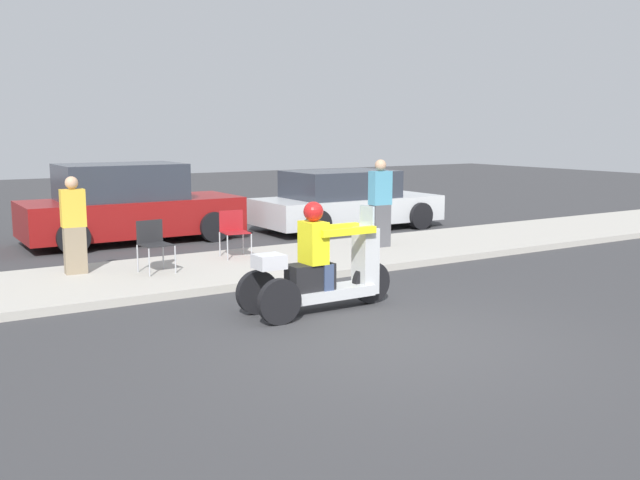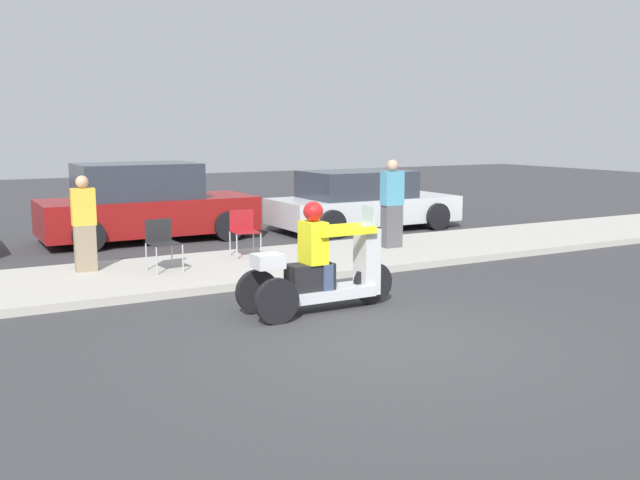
{
  "view_description": "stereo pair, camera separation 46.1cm",
  "coord_description": "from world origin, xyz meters",
  "px_view_note": "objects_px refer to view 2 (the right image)",
  "views": [
    {
      "loc": [
        -4.89,
        -6.19,
        2.39
      ],
      "look_at": [
        -0.03,
        1.59,
        0.95
      ],
      "focal_mm": 40.0,
      "sensor_mm": 36.0,
      "label": 1
    },
    {
      "loc": [
        -4.49,
        -6.43,
        2.39
      ],
      "look_at": [
        -0.03,
        1.59,
        0.95
      ],
      "focal_mm": 40.0,
      "sensor_mm": 36.0,
      "label": 2
    }
  ],
  "objects_px": {
    "spectator_with_child": "(392,205)",
    "spectator_far_back": "(84,225)",
    "motorcycle_trike": "(320,272)",
    "folding_chair_set_back": "(243,228)",
    "parked_car_lot_center": "(145,205)",
    "parked_car_lot_right": "(362,202)",
    "folding_chair_curbside": "(161,239)"
  },
  "relations": [
    {
      "from": "folding_chair_curbside",
      "to": "parked_car_lot_right",
      "type": "height_order",
      "value": "parked_car_lot_right"
    },
    {
      "from": "motorcycle_trike",
      "to": "spectator_with_child",
      "type": "height_order",
      "value": "spectator_with_child"
    },
    {
      "from": "motorcycle_trike",
      "to": "parked_car_lot_right",
      "type": "bearing_deg",
      "value": 53.56
    },
    {
      "from": "spectator_with_child",
      "to": "parked_car_lot_right",
      "type": "height_order",
      "value": "spectator_with_child"
    },
    {
      "from": "parked_car_lot_right",
      "to": "motorcycle_trike",
      "type": "bearing_deg",
      "value": -126.44
    },
    {
      "from": "motorcycle_trike",
      "to": "folding_chair_curbside",
      "type": "height_order",
      "value": "motorcycle_trike"
    },
    {
      "from": "motorcycle_trike",
      "to": "spectator_with_child",
      "type": "bearing_deg",
      "value": 43.52
    },
    {
      "from": "motorcycle_trike",
      "to": "folding_chair_curbside",
      "type": "bearing_deg",
      "value": 110.87
    },
    {
      "from": "spectator_far_back",
      "to": "folding_chair_curbside",
      "type": "xyz_separation_m",
      "value": [
        1.09,
        -0.53,
        -0.24
      ]
    },
    {
      "from": "motorcycle_trike",
      "to": "folding_chair_set_back",
      "type": "relative_size",
      "value": 2.66
    },
    {
      "from": "folding_chair_set_back",
      "to": "folding_chair_curbside",
      "type": "distance_m",
      "value": 1.76
    },
    {
      "from": "spectator_far_back",
      "to": "folding_chair_curbside",
      "type": "height_order",
      "value": "spectator_far_back"
    },
    {
      "from": "spectator_with_child",
      "to": "parked_car_lot_center",
      "type": "bearing_deg",
      "value": 133.57
    },
    {
      "from": "spectator_far_back",
      "to": "folding_chair_set_back",
      "type": "bearing_deg",
      "value": 0.72
    },
    {
      "from": "folding_chair_set_back",
      "to": "parked_car_lot_right",
      "type": "distance_m",
      "value": 4.86
    },
    {
      "from": "parked_car_lot_center",
      "to": "motorcycle_trike",
      "type": "bearing_deg",
      "value": -87.09
    },
    {
      "from": "spectator_far_back",
      "to": "folding_chair_curbside",
      "type": "distance_m",
      "value": 1.23
    },
    {
      "from": "folding_chair_curbside",
      "to": "spectator_far_back",
      "type": "bearing_deg",
      "value": 154.22
    },
    {
      "from": "folding_chair_curbside",
      "to": "parked_car_lot_center",
      "type": "bearing_deg",
      "value": 78.15
    },
    {
      "from": "spectator_with_child",
      "to": "parked_car_lot_center",
      "type": "xyz_separation_m",
      "value": [
        -3.71,
        3.9,
        -0.16
      ]
    },
    {
      "from": "spectator_far_back",
      "to": "folding_chair_curbside",
      "type": "bearing_deg",
      "value": -25.78
    },
    {
      "from": "spectator_with_child",
      "to": "spectator_far_back",
      "type": "xyz_separation_m",
      "value": [
        -5.63,
        0.47,
        -0.07
      ]
    },
    {
      "from": "spectator_with_child",
      "to": "spectator_far_back",
      "type": "distance_m",
      "value": 5.65
    },
    {
      "from": "parked_car_lot_center",
      "to": "parked_car_lot_right",
      "type": "distance_m",
      "value": 5.04
    },
    {
      "from": "spectator_far_back",
      "to": "parked_car_lot_center",
      "type": "height_order",
      "value": "parked_car_lot_center"
    },
    {
      "from": "folding_chair_set_back",
      "to": "parked_car_lot_right",
      "type": "bearing_deg",
      "value": 31.8
    },
    {
      "from": "motorcycle_trike",
      "to": "spectator_with_child",
      "type": "distance_m",
      "value": 4.63
    },
    {
      "from": "folding_chair_set_back",
      "to": "spectator_with_child",
      "type": "bearing_deg",
      "value": -9.97
    },
    {
      "from": "spectator_with_child",
      "to": "spectator_far_back",
      "type": "height_order",
      "value": "spectator_with_child"
    },
    {
      "from": "parked_car_lot_center",
      "to": "parked_car_lot_right",
      "type": "relative_size",
      "value": 1.01
    },
    {
      "from": "folding_chair_set_back",
      "to": "parked_car_lot_center",
      "type": "bearing_deg",
      "value": 103.88
    },
    {
      "from": "spectator_far_back",
      "to": "parked_car_lot_center",
      "type": "relative_size",
      "value": 0.34
    }
  ]
}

